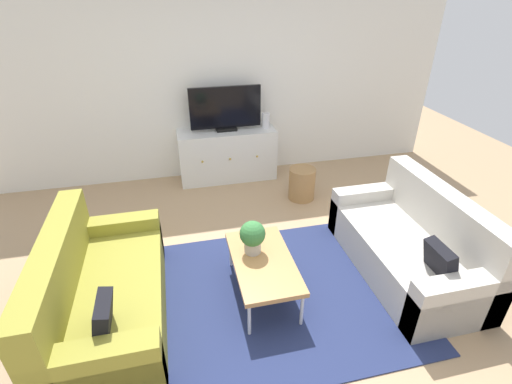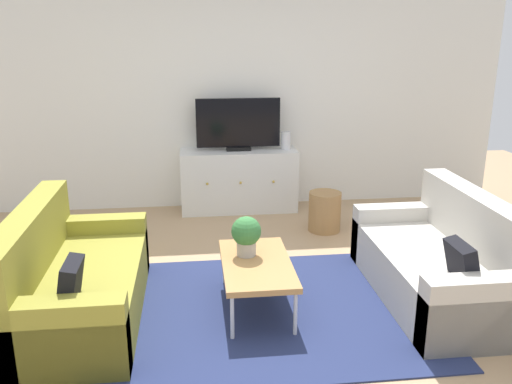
{
  "view_description": "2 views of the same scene",
  "coord_description": "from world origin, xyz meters",
  "px_view_note": "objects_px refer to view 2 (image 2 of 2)",
  "views": [
    {
      "loc": [
        -0.7,
        -2.56,
        2.5
      ],
      "look_at": [
        0.0,
        0.42,
        0.77
      ],
      "focal_mm": 26.2,
      "sensor_mm": 36.0,
      "label": 1
    },
    {
      "loc": [
        -0.5,
        -3.78,
        2.05
      ],
      "look_at": [
        0.0,
        0.42,
        0.77
      ],
      "focal_mm": 37.67,
      "sensor_mm": 36.0,
      "label": 2
    }
  ],
  "objects_px": {
    "flat_screen_tv": "(238,125)",
    "potted_plant": "(246,234)",
    "coffee_table": "(257,265)",
    "wicker_basket": "(325,212)",
    "couch_left_side": "(68,285)",
    "glass_vase": "(286,141)",
    "tv_console": "(239,180)",
    "couch_right_side": "(445,265)"
  },
  "relations": [
    {
      "from": "flat_screen_tv",
      "to": "potted_plant",
      "type": "bearing_deg",
      "value": -93.51
    },
    {
      "from": "coffee_table",
      "to": "wicker_basket",
      "type": "xyz_separation_m",
      "value": [
        0.92,
        1.57,
        -0.14
      ]
    },
    {
      "from": "coffee_table",
      "to": "couch_left_side",
      "type": "bearing_deg",
      "value": -179.64
    },
    {
      "from": "potted_plant",
      "to": "glass_vase",
      "type": "relative_size",
      "value": 1.53
    },
    {
      "from": "glass_vase",
      "to": "potted_plant",
      "type": "bearing_deg",
      "value": -107.23
    },
    {
      "from": "coffee_table",
      "to": "flat_screen_tv",
      "type": "distance_m",
      "value": 2.48
    },
    {
      "from": "flat_screen_tv",
      "to": "glass_vase",
      "type": "distance_m",
      "value": 0.59
    },
    {
      "from": "potted_plant",
      "to": "tv_console",
      "type": "distance_m",
      "value": 2.24
    },
    {
      "from": "glass_vase",
      "to": "flat_screen_tv",
      "type": "bearing_deg",
      "value": 177.93
    },
    {
      "from": "wicker_basket",
      "to": "potted_plant",
      "type": "bearing_deg",
      "value": -124.4
    },
    {
      "from": "flat_screen_tv",
      "to": "glass_vase",
      "type": "height_order",
      "value": "flat_screen_tv"
    },
    {
      "from": "glass_vase",
      "to": "wicker_basket",
      "type": "bearing_deg",
      "value": -70.2
    },
    {
      "from": "coffee_table",
      "to": "tv_console",
      "type": "relative_size",
      "value": 0.7
    },
    {
      "from": "flat_screen_tv",
      "to": "tv_console",
      "type": "bearing_deg",
      "value": -90.0
    },
    {
      "from": "tv_console",
      "to": "flat_screen_tv",
      "type": "relative_size",
      "value": 1.4
    },
    {
      "from": "coffee_table",
      "to": "tv_console",
      "type": "height_order",
      "value": "tv_console"
    },
    {
      "from": "couch_left_side",
      "to": "glass_vase",
      "type": "relative_size",
      "value": 8.15
    },
    {
      "from": "tv_console",
      "to": "wicker_basket",
      "type": "height_order",
      "value": "tv_console"
    },
    {
      "from": "tv_console",
      "to": "flat_screen_tv",
      "type": "xyz_separation_m",
      "value": [
        -0.0,
        0.02,
        0.66
      ]
    },
    {
      "from": "tv_console",
      "to": "wicker_basket",
      "type": "bearing_deg",
      "value": -43.55
    },
    {
      "from": "coffee_table",
      "to": "potted_plant",
      "type": "xyz_separation_m",
      "value": [
        -0.06,
        0.14,
        0.2
      ]
    },
    {
      "from": "couch_right_side",
      "to": "potted_plant",
      "type": "xyz_separation_m",
      "value": [
        -1.56,
        0.15,
        0.28
      ]
    },
    {
      "from": "couch_left_side",
      "to": "wicker_basket",
      "type": "bearing_deg",
      "value": 34.45
    },
    {
      "from": "couch_right_side",
      "to": "flat_screen_tv",
      "type": "bearing_deg",
      "value": 120.69
    },
    {
      "from": "potted_plant",
      "to": "glass_vase",
      "type": "height_order",
      "value": "glass_vase"
    },
    {
      "from": "glass_vase",
      "to": "couch_right_side",
      "type": "bearing_deg",
      "value": -69.91
    },
    {
      "from": "potted_plant",
      "to": "glass_vase",
      "type": "distance_m",
      "value": 2.35
    },
    {
      "from": "potted_plant",
      "to": "tv_console",
      "type": "height_order",
      "value": "tv_console"
    },
    {
      "from": "tv_console",
      "to": "glass_vase",
      "type": "xyz_separation_m",
      "value": [
        0.55,
        0.0,
        0.46
      ]
    },
    {
      "from": "couch_left_side",
      "to": "tv_console",
      "type": "height_order",
      "value": "couch_left_side"
    },
    {
      "from": "potted_plant",
      "to": "coffee_table",
      "type": "bearing_deg",
      "value": -65.44
    },
    {
      "from": "couch_right_side",
      "to": "potted_plant",
      "type": "relative_size",
      "value": 5.33
    },
    {
      "from": "couch_left_side",
      "to": "couch_right_side",
      "type": "xyz_separation_m",
      "value": [
        2.88,
        0.0,
        0.0
      ]
    },
    {
      "from": "couch_left_side",
      "to": "tv_console",
      "type": "bearing_deg",
      "value": 58.48
    },
    {
      "from": "couch_left_side",
      "to": "couch_right_side",
      "type": "relative_size",
      "value": 1.0
    },
    {
      "from": "coffee_table",
      "to": "glass_vase",
      "type": "relative_size",
      "value": 4.63
    },
    {
      "from": "couch_right_side",
      "to": "glass_vase",
      "type": "bearing_deg",
      "value": 110.09
    },
    {
      "from": "tv_console",
      "to": "coffee_table",
      "type": "bearing_deg",
      "value": -91.82
    },
    {
      "from": "potted_plant",
      "to": "flat_screen_tv",
      "type": "relative_size",
      "value": 0.32
    },
    {
      "from": "tv_console",
      "to": "wicker_basket",
      "type": "xyz_separation_m",
      "value": [
        0.84,
        -0.8,
        -0.15
      ]
    },
    {
      "from": "couch_left_side",
      "to": "couch_right_side",
      "type": "distance_m",
      "value": 2.88
    },
    {
      "from": "coffee_table",
      "to": "glass_vase",
      "type": "xyz_separation_m",
      "value": [
        0.63,
        2.37,
        0.47
      ]
    }
  ]
}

